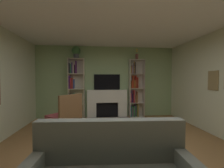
{
  "coord_description": "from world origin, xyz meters",
  "views": [
    {
      "loc": [
        -0.42,
        -2.67,
        1.45
      ],
      "look_at": [
        0.0,
        1.17,
        1.31
      ],
      "focal_mm": 23.72,
      "sensor_mm": 36.0,
      "label": 1
    }
  ],
  "objects_px": {
    "tv": "(107,82)",
    "coffee_table": "(106,148)",
    "armchair": "(66,114)",
    "bookshelf_right": "(135,91)",
    "bookshelf_left": "(75,89)",
    "vase_with_flowers": "(137,56)",
    "fireplace": "(107,103)",
    "potted_plant": "(76,52)"
  },
  "relations": [
    {
      "from": "tv",
      "to": "bookshelf_right",
      "type": "xyz_separation_m",
      "value": [
        1.06,
        -0.07,
        -0.33
      ]
    },
    {
      "from": "vase_with_flowers",
      "to": "armchair",
      "type": "xyz_separation_m",
      "value": [
        -2.29,
        -1.66,
        -1.75
      ]
    },
    {
      "from": "fireplace",
      "to": "coffee_table",
      "type": "xyz_separation_m",
      "value": [
        -0.27,
        -3.23,
        -0.18
      ]
    },
    {
      "from": "tv",
      "to": "armchair",
      "type": "xyz_separation_m",
      "value": [
        -1.17,
        -1.78,
        -0.77
      ]
    },
    {
      "from": "fireplace",
      "to": "bookshelf_right",
      "type": "distance_m",
      "value": 1.15
    },
    {
      "from": "bookshelf_left",
      "to": "coffee_table",
      "type": "bearing_deg",
      "value": -74.09
    },
    {
      "from": "coffee_table",
      "to": "armchair",
      "type": "bearing_deg",
      "value": 120.48
    },
    {
      "from": "bookshelf_left",
      "to": "armchair",
      "type": "distance_m",
      "value": 1.77
    },
    {
      "from": "tv",
      "to": "vase_with_flowers",
      "type": "relative_size",
      "value": 2.38
    },
    {
      "from": "vase_with_flowers",
      "to": "coffee_table",
      "type": "height_order",
      "value": "vase_with_flowers"
    },
    {
      "from": "armchair",
      "to": "bookshelf_right",
      "type": "bearing_deg",
      "value": 37.43
    },
    {
      "from": "coffee_table",
      "to": "bookshelf_left",
      "type": "bearing_deg",
      "value": 105.91
    },
    {
      "from": "bookshelf_right",
      "to": "potted_plant",
      "type": "bearing_deg",
      "value": -178.8
    },
    {
      "from": "fireplace",
      "to": "bookshelf_left",
      "type": "bearing_deg",
      "value": -179.44
    },
    {
      "from": "vase_with_flowers",
      "to": "tv",
      "type": "bearing_deg",
      "value": 173.89
    },
    {
      "from": "bookshelf_left",
      "to": "vase_with_flowers",
      "type": "bearing_deg",
      "value": -0.61
    },
    {
      "from": "fireplace",
      "to": "bookshelf_right",
      "type": "relative_size",
      "value": 0.72
    },
    {
      "from": "vase_with_flowers",
      "to": "coffee_table",
      "type": "xyz_separation_m",
      "value": [
        -1.39,
        -3.2,
        -1.93
      ]
    },
    {
      "from": "bookshelf_left",
      "to": "bookshelf_right",
      "type": "bearing_deg",
      "value": 0.53
    },
    {
      "from": "armchair",
      "to": "tv",
      "type": "bearing_deg",
      "value": 56.71
    },
    {
      "from": "tv",
      "to": "potted_plant",
      "type": "xyz_separation_m",
      "value": [
        -1.12,
        -0.12,
        1.1
      ]
    },
    {
      "from": "potted_plant",
      "to": "coffee_table",
      "type": "distance_m",
      "value": 3.9
    },
    {
      "from": "tv",
      "to": "bookshelf_left",
      "type": "distance_m",
      "value": 1.21
    },
    {
      "from": "fireplace",
      "to": "potted_plant",
      "type": "xyz_separation_m",
      "value": [
        -1.12,
        -0.04,
        1.88
      ]
    },
    {
      "from": "fireplace",
      "to": "tv",
      "type": "relative_size",
      "value": 1.62
    },
    {
      "from": "fireplace",
      "to": "potted_plant",
      "type": "bearing_deg",
      "value": -178.12
    },
    {
      "from": "bookshelf_left",
      "to": "vase_with_flowers",
      "type": "height_order",
      "value": "vase_with_flowers"
    },
    {
      "from": "fireplace",
      "to": "potted_plant",
      "type": "relative_size",
      "value": 3.55
    },
    {
      "from": "armchair",
      "to": "vase_with_flowers",
      "type": "bearing_deg",
      "value": 36.02
    },
    {
      "from": "fireplace",
      "to": "bookshelf_left",
      "type": "xyz_separation_m",
      "value": [
        -1.19,
        -0.01,
        0.55
      ]
    },
    {
      "from": "bookshelf_right",
      "to": "tv",
      "type": "bearing_deg",
      "value": 176.0
    },
    {
      "from": "vase_with_flowers",
      "to": "bookshelf_left",
      "type": "bearing_deg",
      "value": 179.39
    },
    {
      "from": "tv",
      "to": "vase_with_flowers",
      "type": "distance_m",
      "value": 1.49
    },
    {
      "from": "fireplace",
      "to": "armchair",
      "type": "bearing_deg",
      "value": -124.56
    },
    {
      "from": "bookshelf_right",
      "to": "coffee_table",
      "type": "relative_size",
      "value": 2.25
    },
    {
      "from": "bookshelf_right",
      "to": "potted_plant",
      "type": "relative_size",
      "value": 4.9
    },
    {
      "from": "tv",
      "to": "coffee_table",
      "type": "height_order",
      "value": "tv"
    },
    {
      "from": "bookshelf_right",
      "to": "bookshelf_left",
      "type": "bearing_deg",
      "value": -179.47
    },
    {
      "from": "bookshelf_right",
      "to": "vase_with_flowers",
      "type": "bearing_deg",
      "value": -39.3
    },
    {
      "from": "tv",
      "to": "coffee_table",
      "type": "relative_size",
      "value": 1.0
    },
    {
      "from": "tv",
      "to": "potted_plant",
      "type": "bearing_deg",
      "value": -173.87
    },
    {
      "from": "bookshelf_left",
      "to": "potted_plant",
      "type": "height_order",
      "value": "potted_plant"
    }
  ]
}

